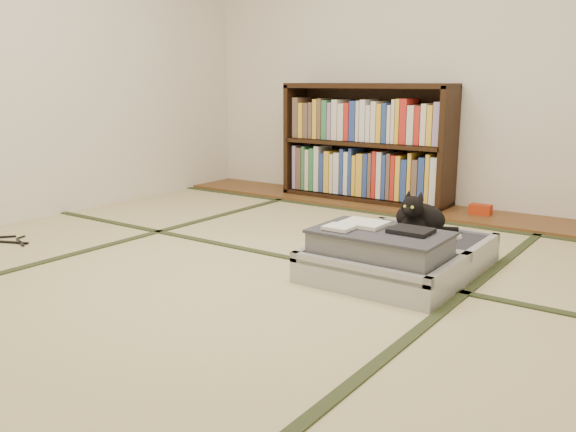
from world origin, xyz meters
The scene contains 9 objects.
floor centered at (0.00, 0.00, 0.00)m, with size 4.50×4.50×0.00m, color #C7BB85.
wood_strip centered at (0.00, 2.00, 0.01)m, with size 4.00×0.50×0.02m, color brown.
red_item centered at (0.53, 2.03, 0.06)m, with size 0.15×0.09×0.07m, color #AB2D0D.
tatami_borders centered at (0.00, 0.49, 0.00)m, with size 4.00×4.50×0.01m.
bookcase centered at (-0.41, 2.07, 0.45)m, with size 1.38×0.32×0.92m.
suitcase centered at (0.61, 0.50, 0.10)m, with size 0.71×0.94×0.28m.
cat centered at (0.59, 0.79, 0.23)m, with size 0.31×0.32×0.25m.
cable_coil centered at (0.77, 0.83, 0.15)m, with size 0.10×0.10×0.02m.
hanger centered at (-1.57, -0.29, 0.01)m, with size 0.37×0.24×0.01m.
Camera 1 is at (1.86, -2.20, 0.94)m, focal length 38.00 mm.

